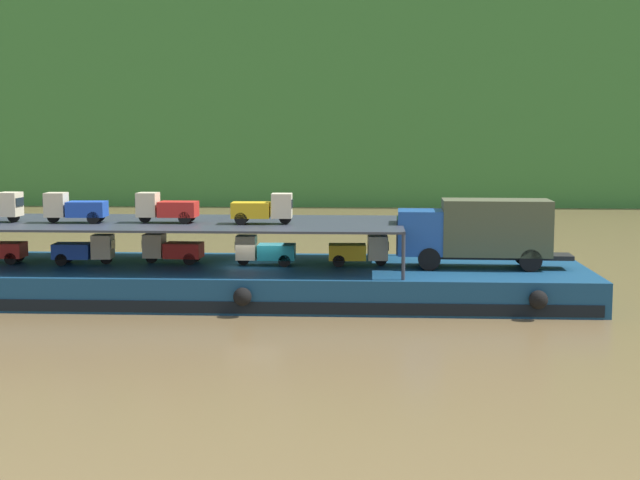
{
  "coord_description": "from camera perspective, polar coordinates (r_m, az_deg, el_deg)",
  "views": [
    {
      "loc": [
        5.25,
        -40.8,
        7.53
      ],
      "look_at": [
        2.96,
        0.0,
        2.7
      ],
      "focal_mm": 50.42,
      "sensor_mm": 36.0,
      "label": 1
    }
  ],
  "objects": [
    {
      "name": "ground_plane",
      "position": [
        41.82,
        -4.06,
        -3.65
      ],
      "size": [
        400.0,
        400.0,
        0.0
      ],
      "primitive_type": "plane",
      "color": "brown"
    },
    {
      "name": "hillside_far_bank",
      "position": [
        111.53,
        0.5,
        14.51
      ],
      "size": [
        128.98,
        37.66,
        40.13
      ],
      "color": "#387533",
      "rests_on": "ground"
    },
    {
      "name": "cargo_barge",
      "position": [
        41.66,
        -4.08,
        -2.64
      ],
      "size": [
        30.24,
        9.15,
        1.5
      ],
      "color": "navy",
      "rests_on": "ground"
    },
    {
      "name": "covered_lorry",
      "position": [
        41.18,
        10.01,
        0.6
      ],
      "size": [
        7.91,
        2.48,
        3.1
      ],
      "color": "#1E4C99",
      "rests_on": "cargo_barge"
    },
    {
      "name": "cargo_rack",
      "position": [
        41.99,
        -9.26,
        1.06
      ],
      "size": [
        21.04,
        7.74,
        2.0
      ],
      "color": "#2D333D",
      "rests_on": "cargo_barge"
    },
    {
      "name": "mini_truck_lower_aft",
      "position": [
        43.18,
        -14.7,
        -0.58
      ],
      "size": [
        2.8,
        1.3,
        1.38
      ],
      "color": "#1E47B7",
      "rests_on": "cargo_barge"
    },
    {
      "name": "mini_truck_lower_mid",
      "position": [
        42.59,
        -9.38,
        -0.55
      ],
      "size": [
        2.78,
        1.27,
        1.38
      ],
      "color": "red",
      "rests_on": "cargo_barge"
    },
    {
      "name": "mini_truck_lower_fore",
      "position": [
        41.49,
        -3.54,
        -0.67
      ],
      "size": [
        2.76,
        1.23,
        1.38
      ],
      "color": "teal",
      "rests_on": "cargo_barge"
    },
    {
      "name": "mini_truck_lower_bow",
      "position": [
        41.39,
        2.52,
        -0.68
      ],
      "size": [
        2.78,
        1.27,
        1.38
      ],
      "color": "gold",
      "rests_on": "cargo_barge"
    },
    {
      "name": "mini_truck_upper_mid",
      "position": [
        42.43,
        -15.31,
        1.99
      ],
      "size": [
        2.79,
        1.3,
        1.38
      ],
      "color": "#1E47B7",
      "rests_on": "cargo_rack"
    },
    {
      "name": "mini_truck_upper_fore",
      "position": [
        41.52,
        -9.75,
        2.03
      ],
      "size": [
        2.75,
        1.22,
        1.38
      ],
      "color": "red",
      "rests_on": "cargo_rack"
    },
    {
      "name": "mini_truck_upper_bow",
      "position": [
        40.48,
        -3.62,
        2.0
      ],
      "size": [
        2.77,
        1.26,
        1.38
      ],
      "color": "gold",
      "rests_on": "cargo_rack"
    }
  ]
}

